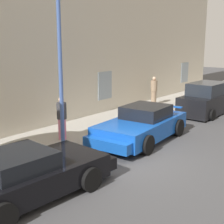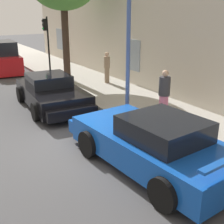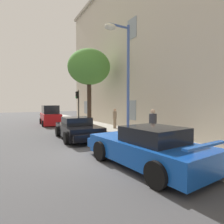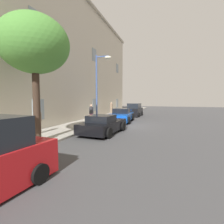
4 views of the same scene
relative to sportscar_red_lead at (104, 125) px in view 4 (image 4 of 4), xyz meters
The scene contains 11 objects.
ground_plane 3.75m from the sportscar_red_lead, ahead, with size 80.00×80.00×0.00m, color #444447.
sidewalk 4.78m from the sportscar_red_lead, 39.77° to the left, with size 60.00×3.28×0.14m, color #A8A399.
building_facade 9.76m from the sportscar_red_lead, 61.13° to the left, with size 35.82×4.39×13.43m.
sportscar_red_lead is the anchor object (origin of this frame).
sportscar_yellow_flank 5.61m from the sportscar_red_lead, ahead, with size 5.03×2.52×1.38m.
hatchback_parked 11.92m from the sportscar_red_lead, ahead, with size 3.95×1.94×1.76m.
tree_near_kerb 6.31m from the sportscar_red_lead, 149.28° to the left, with size 3.49×3.49×6.43m.
street_lamp 4.71m from the sportscar_red_lead, 26.88° to the left, with size 0.44×1.42×5.96m.
pedestrian_admiring 4.29m from the sportscar_red_lead, 119.32° to the left, with size 0.34×0.34×1.57m.
pedestrian_strolling 4.44m from the sportscar_red_lead, 37.78° to the left, with size 0.40×0.40×1.70m.
pedestrian_bystander 12.39m from the sportscar_red_lead, 17.00° to the left, with size 0.41×0.41×1.72m.
Camera 4 is at (-14.37, -3.66, 2.37)m, focal length 26.76 mm.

